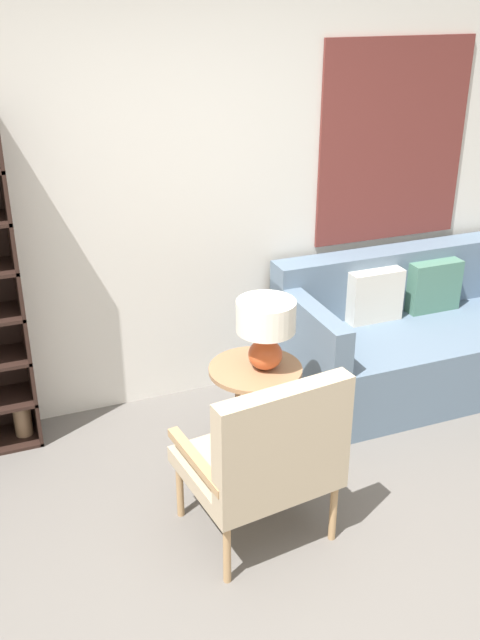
{
  "coord_description": "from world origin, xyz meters",
  "views": [
    {
      "loc": [
        -1.0,
        -1.89,
        2.41
      ],
      "look_at": [
        0.18,
        1.11,
        0.9
      ],
      "focal_mm": 40.0,
      "sensor_mm": 36.0,
      "label": 1
    }
  ],
  "objects": [
    {
      "name": "couch",
      "position": [
        1.57,
        1.57,
        0.33
      ],
      "size": [
        1.71,
        0.88,
        0.85
      ],
      "color": "slate",
      "rests_on": "ground_plane"
    },
    {
      "name": "side_table",
      "position": [
        0.29,
        1.18,
        0.5
      ],
      "size": [
        0.5,
        0.5,
        0.57
      ],
      "color": "#99704C",
      "rests_on": "ground_plane"
    },
    {
      "name": "table_lamp",
      "position": [
        0.34,
        1.15,
        0.82
      ],
      "size": [
        0.31,
        0.31,
        0.39
      ],
      "color": "#C65128",
      "rests_on": "side_table"
    },
    {
      "name": "ground_plane",
      "position": [
        0.0,
        0.0,
        0.0
      ],
      "size": [
        14.0,
        14.0,
        0.0
      ],
      "primitive_type": "plane",
      "color": "#66605B"
    },
    {
      "name": "wall_back",
      "position": [
        0.04,
        2.03,
        1.35
      ],
      "size": [
        6.4,
        0.08,
        2.7
      ],
      "color": "silver",
      "rests_on": "ground_plane"
    },
    {
      "name": "armchair",
      "position": [
        0.09,
        0.52,
        0.5
      ],
      "size": [
        0.72,
        0.66,
        0.9
      ],
      "color": "tan",
      "rests_on": "ground_plane"
    }
  ]
}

